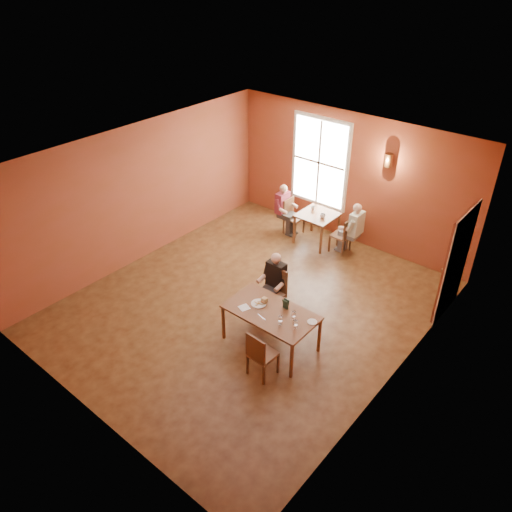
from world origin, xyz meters
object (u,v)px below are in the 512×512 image
Objects in this scene: chair_diner_white at (341,235)px; diner_white at (343,228)px; chair_diner_main at (271,294)px; diner_maroon at (293,211)px; diner_main at (270,290)px; second_table at (317,228)px; chair_diner_maroon at (294,217)px; main_table at (271,328)px; chair_empty at (263,353)px.

chair_diner_white is 0.71× the size of diner_white.
chair_diner_main reaches higher than chair_diner_white.
chair_diner_white is 1.34m from diner_maroon.
diner_main is 2.99m from second_table.
chair_diner_maroon is (-1.53, 2.82, -0.05)m from chair_diner_main.
chair_diner_maroon is at bearing 90.00° from chair_diner_white.
diner_main reaches higher than main_table.
diner_maroon is at bearing 122.98° from chair_empty.
chair_diner_white is at bearing -85.42° from diner_main.
chair_diner_maroon is (-0.65, 0.00, 0.07)m from second_table.
main_table reaches higher than second_table.
diner_maroon is (-1.56, 2.82, 0.11)m from chair_diner_main.
diner_maroon reaches higher than second_table.
chair_empty is 4.44m from second_table.
chair_empty is 0.75× the size of diner_maroon.
second_table is 0.72m from diner_white.
chair_diner_main reaches higher than chair_empty.
diner_maroon is at bearing 90.00° from diner_white.
diner_main is (-0.50, 0.62, 0.23)m from main_table.
chair_diner_maroon is at bearing -61.52° from chair_diner_main.
diner_maroon reaches higher than main_table.
chair_diner_maroon is (-1.33, 0.00, -0.17)m from diner_white.
main_table is 4.02m from chair_diner_maroon.
chair_diner_main reaches higher than chair_diner_maroon.
diner_maroon reaches higher than chair_diner_white.
chair_diner_main is at bearing 127.57° from main_table.
main_table is at bearing 127.57° from chair_diner_main.
chair_diner_main is 0.12m from diner_main.
chair_diner_maroon is at bearing 120.33° from main_table.
diner_white reaches higher than chair_diner_white.
diner_main reaches higher than chair_empty.
diner_main is 2.85m from diner_white.
second_table is 0.72m from diner_maroon.
diner_main is (0.00, -0.03, 0.11)m from chair_diner_main.
diner_main is at bearing 28.69° from diner_maroon.
chair_diner_maroon is at bearing 122.67° from chair_empty.
second_table is 0.68× the size of diner_white.
chair_diner_white is at bearing -85.38° from chair_diner_main.
second_table is (-0.88, 2.82, -0.12)m from chair_diner_main.
chair_diner_main is 1.11× the size of chair_diner_maroon.
main_table is 1.33× the size of diner_maroon.
diner_maroon is at bearing 180.00° from second_table.
diner_maroon reaches higher than chair_empty.
diner_white is (-0.20, 2.85, 0.01)m from diner_main.
diner_white is at bearing 101.38° from main_table.
chair_diner_white is (-0.23, 2.82, -0.05)m from chair_diner_main.
chair_diner_maroon reaches higher than main_table.
chair_empty is at bearing 123.93° from diner_main.
second_table is 0.65m from chair_diner_maroon.
chair_diner_main is at bearing -90.00° from diner_main.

